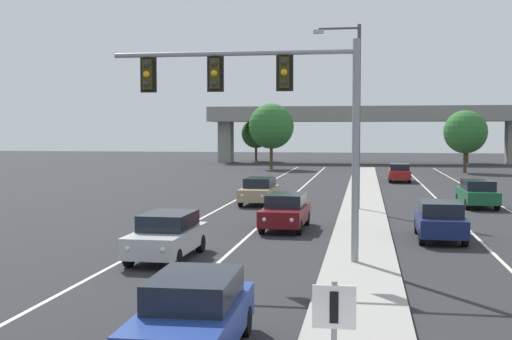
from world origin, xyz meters
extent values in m
cube|color=#9E9B93|center=(0.00, 18.00, 0.07)|extent=(2.40, 110.00, 0.15)
cube|color=silver|center=(-4.70, 25.00, 0.00)|extent=(0.14, 100.00, 0.01)
cube|color=silver|center=(4.70, 25.00, 0.00)|extent=(0.14, 100.00, 0.01)
cube|color=silver|center=(-8.00, 25.00, 0.00)|extent=(0.14, 100.00, 0.01)
cylinder|color=gray|center=(-0.19, 15.35, 3.75)|extent=(0.24, 0.24, 7.20)
cylinder|color=gray|center=(-4.24, 15.35, 6.95)|extent=(8.11, 0.16, 0.16)
cube|color=black|center=(-2.50, 15.39, 6.30)|extent=(0.56, 0.06, 1.20)
cube|color=#38330F|center=(-2.50, 15.35, 6.30)|extent=(0.32, 0.32, 1.00)
sphere|color=#282828|center=(-2.50, 15.18, 6.62)|extent=(0.22, 0.22, 0.22)
sphere|color=#F2A819|center=(-2.50, 15.18, 6.30)|extent=(0.22, 0.22, 0.22)
sphere|color=#282828|center=(-2.50, 15.18, 5.98)|extent=(0.22, 0.22, 0.22)
cube|color=black|center=(-4.82, 15.39, 6.30)|extent=(0.56, 0.06, 1.20)
cube|color=#38330F|center=(-4.82, 15.35, 6.30)|extent=(0.32, 0.32, 1.00)
sphere|color=#282828|center=(-4.82, 15.18, 6.62)|extent=(0.22, 0.22, 0.22)
sphere|color=#F2A819|center=(-4.82, 15.18, 6.30)|extent=(0.22, 0.22, 0.22)
sphere|color=#282828|center=(-4.82, 15.18, 5.98)|extent=(0.22, 0.22, 0.22)
cube|color=black|center=(-7.14, 15.39, 6.30)|extent=(0.56, 0.06, 1.20)
cube|color=#38330F|center=(-7.14, 15.35, 6.30)|extent=(0.32, 0.32, 1.00)
sphere|color=#282828|center=(-7.14, 15.18, 6.62)|extent=(0.22, 0.22, 0.22)
sphere|color=#F2A819|center=(-7.14, 15.18, 6.30)|extent=(0.22, 0.22, 0.22)
sphere|color=#282828|center=(-7.14, 15.18, 5.98)|extent=(0.22, 0.22, 0.22)
cube|color=white|center=(-0.28, 2.51, 2.00)|extent=(0.60, 0.03, 0.60)
cube|color=black|center=(-0.28, 2.49, 2.00)|extent=(0.12, 0.01, 0.44)
cylinder|color=#4C4C51|center=(-0.27, 30.53, 5.15)|extent=(0.20, 0.20, 10.00)
cylinder|color=#4C4C51|center=(-1.37, 30.53, 9.95)|extent=(2.20, 0.12, 0.12)
cube|color=#B7B7B2|center=(-2.47, 30.53, 9.80)|extent=(0.56, 0.28, 0.20)
cube|color=navy|center=(-3.17, 5.91, 0.67)|extent=(1.90, 4.44, 0.70)
cube|color=black|center=(-3.17, 6.13, 1.30)|extent=(1.64, 2.41, 0.56)
cylinder|color=black|center=(-2.40, 7.43, 0.32)|extent=(0.23, 0.64, 0.64)
cylinder|color=black|center=(-4.00, 7.39, 0.32)|extent=(0.23, 0.64, 0.64)
cube|color=#B7B7BC|center=(-6.59, 15.53, 0.67)|extent=(1.87, 4.43, 0.70)
cube|color=black|center=(-6.58, 15.75, 1.30)|extent=(1.62, 2.40, 0.56)
sphere|color=#EAE5C6|center=(-6.04, 13.34, 0.72)|extent=(0.18, 0.18, 0.18)
sphere|color=#EAE5C6|center=(-7.20, 13.36, 0.72)|extent=(0.18, 0.18, 0.18)
cylinder|color=black|center=(-5.81, 14.02, 0.32)|extent=(0.23, 0.64, 0.64)
cylinder|color=black|center=(-7.41, 14.04, 0.32)|extent=(0.23, 0.64, 0.64)
cylinder|color=black|center=(-5.77, 17.02, 0.32)|extent=(0.23, 0.64, 0.64)
cylinder|color=black|center=(-7.37, 17.04, 0.32)|extent=(0.23, 0.64, 0.64)
cube|color=#5B0F14|center=(-3.39, 23.11, 0.67)|extent=(1.90, 4.44, 0.70)
cube|color=black|center=(-3.38, 23.33, 1.30)|extent=(1.64, 2.41, 0.56)
sphere|color=#EAE5C6|center=(-2.86, 20.92, 0.72)|extent=(0.18, 0.18, 0.18)
sphere|color=#EAE5C6|center=(-4.01, 20.94, 0.72)|extent=(0.18, 0.18, 0.18)
cylinder|color=black|center=(-2.62, 21.59, 0.32)|extent=(0.23, 0.64, 0.64)
cylinder|color=black|center=(-4.22, 21.63, 0.32)|extent=(0.23, 0.64, 0.64)
cylinder|color=black|center=(-2.55, 24.59, 0.32)|extent=(0.23, 0.64, 0.64)
cylinder|color=black|center=(-4.15, 24.63, 0.32)|extent=(0.23, 0.64, 0.64)
cube|color=tan|center=(-6.15, 33.04, 0.67)|extent=(1.93, 4.45, 0.70)
cube|color=black|center=(-6.14, 33.26, 1.30)|extent=(1.65, 2.42, 0.56)
sphere|color=#EAE5C6|center=(-5.64, 30.84, 0.72)|extent=(0.18, 0.18, 0.18)
sphere|color=#EAE5C6|center=(-6.79, 30.88, 0.72)|extent=(0.18, 0.18, 0.18)
cylinder|color=black|center=(-5.39, 31.52, 0.32)|extent=(0.24, 0.65, 0.64)
cylinder|color=black|center=(-6.99, 31.57, 0.32)|extent=(0.24, 0.65, 0.64)
cylinder|color=black|center=(-5.30, 34.52, 0.32)|extent=(0.24, 0.65, 0.64)
cylinder|color=black|center=(-6.90, 34.56, 0.32)|extent=(0.24, 0.65, 0.64)
cube|color=#141E4C|center=(3.12, 21.31, 0.67)|extent=(1.87, 4.43, 0.70)
cube|color=black|center=(3.12, 21.09, 1.30)|extent=(1.62, 2.40, 0.56)
sphere|color=#EAE5C6|center=(2.58, 23.50, 0.72)|extent=(0.18, 0.18, 0.18)
sphere|color=#EAE5C6|center=(3.73, 23.48, 0.72)|extent=(0.18, 0.18, 0.18)
cylinder|color=black|center=(2.34, 22.82, 0.32)|extent=(0.23, 0.64, 0.64)
cylinder|color=black|center=(3.94, 22.80, 0.32)|extent=(0.23, 0.64, 0.64)
cylinder|color=black|center=(2.30, 19.82, 0.32)|extent=(0.23, 0.64, 0.64)
cylinder|color=black|center=(3.90, 19.80, 0.32)|extent=(0.23, 0.64, 0.64)
cube|color=#195633|center=(6.50, 33.61, 0.67)|extent=(1.92, 4.45, 0.70)
cube|color=black|center=(6.50, 33.39, 1.30)|extent=(1.65, 2.42, 0.56)
sphere|color=#EAE5C6|center=(5.86, 35.77, 0.72)|extent=(0.18, 0.18, 0.18)
sphere|color=#EAE5C6|center=(7.01, 35.80, 0.72)|extent=(0.18, 0.18, 0.18)
cylinder|color=black|center=(5.66, 35.08, 0.32)|extent=(0.24, 0.65, 0.64)
cylinder|color=black|center=(7.26, 35.13, 0.32)|extent=(0.24, 0.65, 0.64)
cylinder|color=black|center=(5.74, 32.08, 0.32)|extent=(0.24, 0.65, 0.64)
cylinder|color=black|center=(7.34, 32.13, 0.32)|extent=(0.24, 0.65, 0.64)
cube|color=maroon|center=(3.02, 52.57, 0.67)|extent=(1.88, 4.43, 0.70)
cube|color=black|center=(3.02, 52.35, 1.30)|extent=(1.63, 2.41, 0.56)
sphere|color=#EAE5C6|center=(2.49, 54.76, 0.72)|extent=(0.18, 0.18, 0.18)
sphere|color=#EAE5C6|center=(3.64, 54.73, 0.72)|extent=(0.18, 0.18, 0.18)
cylinder|color=black|center=(2.25, 54.08, 0.32)|extent=(0.23, 0.64, 0.64)
cylinder|color=black|center=(3.85, 54.05, 0.32)|extent=(0.23, 0.64, 0.64)
cylinder|color=black|center=(2.19, 51.08, 0.32)|extent=(0.23, 0.64, 0.64)
cylinder|color=black|center=(3.79, 51.05, 0.32)|extent=(0.23, 0.64, 0.64)
cube|color=gray|center=(0.00, 85.77, 6.20)|extent=(42.40, 6.40, 1.10)
cube|color=gray|center=(0.00, 82.77, 7.20)|extent=(42.40, 0.36, 0.90)
cube|color=gray|center=(-19.20, 85.77, 2.83)|extent=(1.80, 2.40, 5.65)
cylinder|color=#4C3823|center=(13.79, 88.59, 1.19)|extent=(0.36, 0.36, 2.37)
sphere|color=#2D6B2D|center=(13.79, 88.59, 4.10)|extent=(4.33, 4.33, 4.33)
cylinder|color=#4C3823|center=(-10.58, 70.06, 1.42)|extent=(0.36, 0.36, 2.85)
sphere|color=#2D6B2D|center=(-10.58, 70.06, 4.93)|extent=(5.21, 5.21, 5.21)
cylinder|color=#4C3823|center=(-15.55, 89.73, 1.16)|extent=(0.36, 0.36, 2.31)
sphere|color=#235623|center=(-15.55, 89.73, 4.01)|extent=(4.23, 4.23, 4.23)
cylinder|color=#4C3823|center=(10.40, 66.41, 1.24)|extent=(0.36, 0.36, 2.48)
sphere|color=#2D6B2D|center=(10.40, 66.41, 4.29)|extent=(4.53, 4.53, 4.53)
camera|label=1|loc=(0.13, -6.63, 4.41)|focal=47.33mm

